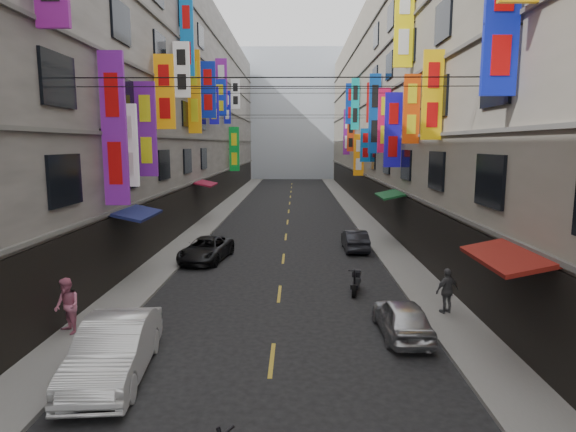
{
  "coord_description": "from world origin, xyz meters",
  "views": [
    {
      "loc": [
        0.67,
        5.31,
        5.98
      ],
      "look_at": [
        0.53,
        13.26,
        4.78
      ],
      "focal_mm": 30.0,
      "sensor_mm": 36.0,
      "label": 1
    }
  ],
  "objects_px": {
    "car_right_far": "(355,240)",
    "pedestrian_lfar": "(67,306)",
    "car_left_mid": "(114,349)",
    "scooter_far_right": "(356,282)",
    "car_right_mid": "(402,317)",
    "pedestrian_rfar": "(447,291)",
    "car_left_far": "(206,249)"
  },
  "relations": [
    {
      "from": "car_right_far",
      "to": "pedestrian_lfar",
      "type": "height_order",
      "value": "pedestrian_lfar"
    },
    {
      "from": "car_left_mid",
      "to": "pedestrian_lfar",
      "type": "relative_size",
      "value": 2.62
    },
    {
      "from": "scooter_far_right",
      "to": "car_right_mid",
      "type": "distance_m",
      "value": 4.53
    },
    {
      "from": "pedestrian_lfar",
      "to": "pedestrian_rfar",
      "type": "height_order",
      "value": "pedestrian_lfar"
    },
    {
      "from": "car_left_mid",
      "to": "pedestrian_lfar",
      "type": "height_order",
      "value": "pedestrian_lfar"
    },
    {
      "from": "car_right_far",
      "to": "scooter_far_right",
      "type": "bearing_deg",
      "value": 82.67
    },
    {
      "from": "car_right_mid",
      "to": "pedestrian_rfar",
      "type": "xyz_separation_m",
      "value": [
        1.94,
        1.77,
        0.32
      ]
    },
    {
      "from": "scooter_far_right",
      "to": "car_left_mid",
      "type": "bearing_deg",
      "value": 58.59
    },
    {
      "from": "scooter_far_right",
      "to": "pedestrian_lfar",
      "type": "height_order",
      "value": "pedestrian_lfar"
    },
    {
      "from": "car_right_mid",
      "to": "pedestrian_rfar",
      "type": "distance_m",
      "value": 2.65
    },
    {
      "from": "car_left_far",
      "to": "pedestrian_lfar",
      "type": "bearing_deg",
      "value": -95.32
    },
    {
      "from": "car_right_mid",
      "to": "car_left_far",
      "type": "bearing_deg",
      "value": -52.35
    },
    {
      "from": "car_left_far",
      "to": "car_right_mid",
      "type": "height_order",
      "value": "same"
    },
    {
      "from": "scooter_far_right",
      "to": "car_left_mid",
      "type": "height_order",
      "value": "car_left_mid"
    },
    {
      "from": "scooter_far_right",
      "to": "car_left_far",
      "type": "distance_m",
      "value": 8.84
    },
    {
      "from": "car_right_far",
      "to": "pedestrian_lfar",
      "type": "distance_m",
      "value": 16.36
    },
    {
      "from": "pedestrian_lfar",
      "to": "car_left_far",
      "type": "bearing_deg",
      "value": 118.06
    },
    {
      "from": "car_right_far",
      "to": "pedestrian_lfar",
      "type": "relative_size",
      "value": 2.03
    },
    {
      "from": "car_right_mid",
      "to": "car_right_far",
      "type": "relative_size",
      "value": 0.98
    },
    {
      "from": "car_left_mid",
      "to": "car_left_far",
      "type": "distance_m",
      "value": 12.59
    },
    {
      "from": "scooter_far_right",
      "to": "car_right_mid",
      "type": "xyz_separation_m",
      "value": [
        0.9,
        -4.44,
        0.15
      ]
    },
    {
      "from": "car_left_mid",
      "to": "car_right_far",
      "type": "bearing_deg",
      "value": 56.8
    },
    {
      "from": "car_right_far",
      "to": "pedestrian_rfar",
      "type": "bearing_deg",
      "value": 99.63
    },
    {
      "from": "car_right_mid",
      "to": "car_right_far",
      "type": "distance_m",
      "value": 12.3
    },
    {
      "from": "scooter_far_right",
      "to": "car_right_far",
      "type": "xyz_separation_m",
      "value": [
        0.9,
        7.86,
        0.15
      ]
    },
    {
      "from": "car_right_mid",
      "to": "pedestrian_rfar",
      "type": "relative_size",
      "value": 2.19
    },
    {
      "from": "car_left_mid",
      "to": "pedestrian_lfar",
      "type": "xyz_separation_m",
      "value": [
        -2.44,
        2.59,
        0.24
      ]
    },
    {
      "from": "car_left_far",
      "to": "scooter_far_right",
      "type": "bearing_deg",
      "value": -28.22
    },
    {
      "from": "car_right_mid",
      "to": "scooter_far_right",
      "type": "bearing_deg",
      "value": -80.28
    },
    {
      "from": "scooter_far_right",
      "to": "pedestrian_rfar",
      "type": "relative_size",
      "value": 1.11
    },
    {
      "from": "car_left_mid",
      "to": "car_right_mid",
      "type": "relative_size",
      "value": 1.32
    },
    {
      "from": "car_left_far",
      "to": "car_right_mid",
      "type": "xyz_separation_m",
      "value": [
        7.98,
        -9.72,
        -0.0
      ]
    }
  ]
}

